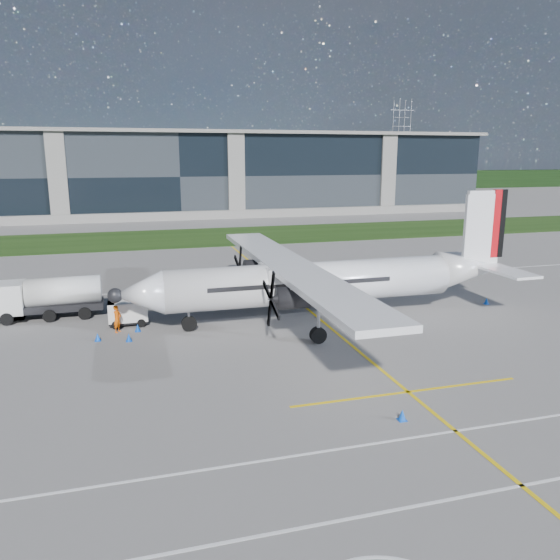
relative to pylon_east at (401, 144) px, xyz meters
The scene contains 17 objects.
ground 139.82m from the pylon_east, 127.69° to the right, with size 400.00×400.00×0.00m, color slate.
grass_strip 133.62m from the pylon_east, 129.81° to the right, with size 400.00×18.00×0.04m, color #19360E.
terminal_building 110.37m from the pylon_east, 140.53° to the right, with size 120.00×20.00×15.00m, color black.
tree_line 86.42m from the pylon_east, behind, with size 400.00×6.00×6.00m, color black.
pylon_east is the anchor object (origin of this frame).
yellow_taxiway_centerline 162.94m from the pylon_east, 120.36° to the right, with size 0.20×70.00×0.01m, color yellow.
white_lane_line 185.33m from the pylon_east, 117.40° to the right, with size 90.00×0.15×0.01m, color white.
turboprop_aircraft 165.57m from the pylon_east, 119.64° to the right, with size 28.19×29.24×8.77m, color white, non-canonical shape.
fuel_tanker_truck 171.35m from the pylon_east, 126.16° to the right, with size 7.64×2.48×2.87m, color silver, non-canonical shape.
baggage_tug 170.68m from the pylon_east, 123.91° to the right, with size 2.72×1.63×1.63m, color white, non-canonical shape.
ground_crew_person 172.22m from the pylon_east, 123.84° to the right, with size 0.83×0.59×2.04m, color #F25907.
safety_cone_stbdwing 154.67m from the pylon_east, 123.38° to the right, with size 0.36×0.36×0.50m, color #0B47BE.
safety_cone_nose_stbd 171.77m from the pylon_east, 123.46° to the right, with size 0.36×0.36×0.50m, color #0B47BE.
safety_cone_tail 159.40m from the pylon_east, 115.49° to the right, with size 0.36×0.36×0.50m, color #0B47BE.
safety_cone_portwing 179.86m from the pylon_east, 117.83° to the right, with size 0.36×0.36×0.50m, color #0B47BE.
safety_cone_fwd 174.15m from the pylon_east, 123.90° to the right, with size 0.36×0.36×0.50m, color #0B47BE.
safety_cone_nose_port 173.63m from the pylon_east, 123.28° to the right, with size 0.36×0.36×0.50m, color #0B47BE.
Camera 1 is at (-9.71, -27.92, 11.22)m, focal length 35.00 mm.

